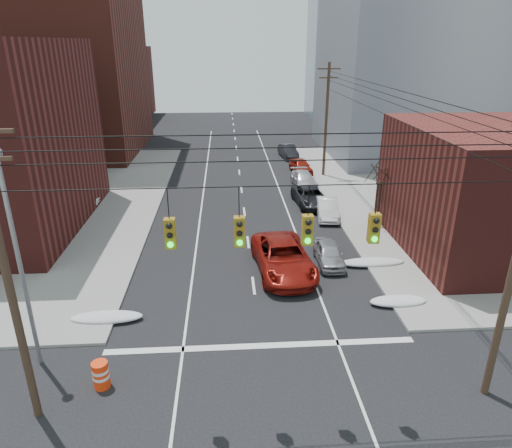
{
  "coord_description": "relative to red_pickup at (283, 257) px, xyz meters",
  "views": [
    {
      "loc": [
        -1.38,
        -10.48,
        12.76
      ],
      "look_at": [
        0.26,
        13.82,
        3.0
      ],
      "focal_mm": 32.0,
      "sensor_mm": 36.0,
      "label": 1
    }
  ],
  "objects": [
    {
      "name": "bare_tree",
      "position": [
        7.73,
        6.43,
        1.39
      ],
      "size": [
        2.09,
        2.2,
        4.93
      ],
      "color": "black",
      "rests_on": "ground"
    },
    {
      "name": "snow_east_far",
      "position": [
        5.54,
        0.43,
        -0.72
      ],
      "size": [
        4.0,
        1.08,
        0.42
      ],
      "primitive_type": "ellipsoid",
      "color": "silver",
      "rests_on": "ground"
    },
    {
      "name": "parked_car_d",
      "position": [
        4.06,
        17.01,
        -0.24
      ],
      "size": [
        2.21,
        4.83,
        1.37
      ],
      "primitive_type": "imported",
      "rotation": [
        0.0,
        0.0,
        0.06
      ],
      "color": "silver",
      "rests_on": "ground"
    },
    {
      "name": "parked_car_e",
      "position": [
        4.54,
        21.85,
        -0.21
      ],
      "size": [
        2.27,
        4.43,
        1.44
      ],
      "primitive_type": "imported",
      "rotation": [
        0.0,
        0.0,
        0.14
      ],
      "color": "maroon",
      "rests_on": "ground"
    },
    {
      "name": "building_office",
      "position": [
        20.14,
        30.43,
        11.57
      ],
      "size": [
        22.0,
        20.0,
        25.0
      ],
      "primitive_type": "cube",
      "color": "gray",
      "rests_on": "ground"
    },
    {
      "name": "building_glass",
      "position": [
        22.14,
        56.43,
        10.07
      ],
      "size": [
        20.0,
        18.0,
        22.0
      ],
      "primitive_type": "cube",
      "color": "gray",
      "rests_on": "ground"
    },
    {
      "name": "snow_nw",
      "position": [
        -9.26,
        -4.57,
        -0.72
      ],
      "size": [
        3.5,
        1.08,
        0.42
      ],
      "primitive_type": "ellipsoid",
      "color": "silver",
      "rests_on": "ground"
    },
    {
      "name": "traffic_signals",
      "position": [
        -1.76,
        -10.6,
        6.24
      ],
      "size": [
        17.0,
        0.42,
        2.02
      ],
      "color": "black",
      "rests_on": "ground"
    },
    {
      "name": "building_brick_far",
      "position": [
        -27.86,
        60.43,
        5.07
      ],
      "size": [
        22.0,
        18.0,
        12.0
      ],
      "primitive_type": "cube",
      "color": "#521C18",
      "rests_on": "ground"
    },
    {
      "name": "parked_car_b",
      "position": [
        4.54,
        8.8,
        -0.21
      ],
      "size": [
        2.05,
        4.5,
        1.43
      ],
      "primitive_type": "imported",
      "rotation": [
        0.0,
        0.0,
        -0.13
      ],
      "color": "silver",
      "rests_on": "ground"
    },
    {
      "name": "parked_car_a",
      "position": [
        2.94,
        0.91,
        -0.26
      ],
      "size": [
        1.64,
        3.92,
        1.33
      ],
      "primitive_type": "imported",
      "rotation": [
        0.0,
        0.0,
        -0.02
      ],
      "color": "#A5A5AA",
      "rests_on": "ground"
    },
    {
      "name": "utility_pole_far",
      "position": [
        6.64,
        20.43,
        4.86
      ],
      "size": [
        2.2,
        0.28,
        11.0
      ],
      "color": "#473323",
      "rests_on": "ground"
    },
    {
      "name": "lot_car_a",
      "position": [
        -16.12,
        12.35,
        -0.02
      ],
      "size": [
        4.68,
        1.88,
        1.51
      ],
      "primitive_type": "imported",
      "rotation": [
        0.0,
        0.0,
        1.63
      ],
      "color": "silver",
      "rests_on": "sidewalk_nw"
    },
    {
      "name": "street_light",
      "position": [
        -11.36,
        -7.57,
        4.61
      ],
      "size": [
        0.44,
        0.44,
        9.32
      ],
      "color": "gray",
      "rests_on": "ground"
    },
    {
      "name": "parked_car_c",
      "position": [
        3.74,
        11.76,
        -0.21
      ],
      "size": [
        2.83,
        5.37,
        1.44
      ],
      "primitive_type": "imported",
      "rotation": [
        0.0,
        0.0,
        0.09
      ],
      "color": "black",
      "rests_on": "ground"
    },
    {
      "name": "utility_pole_left",
      "position": [
        -10.36,
        -10.57,
        4.86
      ],
      "size": [
        2.2,
        0.28,
        11.0
      ],
      "color": "#473323",
      "rests_on": "ground"
    },
    {
      "name": "building_brick_tall",
      "position": [
        -25.86,
        34.43,
        14.07
      ],
      "size": [
        24.0,
        20.0,
        30.0
      ],
      "primitive_type": "cube",
      "color": "maroon",
      "rests_on": "ground"
    },
    {
      "name": "lot_car_c",
      "position": [
        -17.94,
        11.4,
        -0.16
      ],
      "size": [
        4.62,
        3.12,
        1.24
      ],
      "primitive_type": "imported",
      "rotation": [
        0.0,
        0.0,
        1.22
      ],
      "color": "black",
      "rests_on": "sidewalk_nw"
    },
    {
      "name": "construction_barrel",
      "position": [
        -8.36,
        -9.24,
        -0.34
      ],
      "size": [
        0.8,
        0.8,
        1.15
      ],
      "rotation": [
        0.0,
        0.0,
        0.25
      ],
      "color": "#FF380D",
      "rests_on": "ground"
    },
    {
      "name": "red_pickup",
      "position": [
        0.0,
        0.0,
        0.0
      ],
      "size": [
        3.64,
        6.92,
        1.86
      ],
      "primitive_type": "imported",
      "rotation": [
        0.0,
        0.0,
        0.09
      ],
      "color": "maroon",
      "rests_on": "ground"
    },
    {
      "name": "lot_car_b",
      "position": [
        -16.56,
        16.01,
        -0.11
      ],
      "size": [
        5.26,
        3.71,
        1.33
      ],
      "primitive_type": "imported",
      "rotation": [
        0.0,
        0.0,
        1.92
      ],
      "color": "#A5A5A9",
      "rests_on": "sidewalk_nw"
    },
    {
      "name": "lot_car_d",
      "position": [
        -18.75,
        14.02,
        -0.08
      ],
      "size": [
        4.38,
        2.75,
        1.39
      ],
      "primitive_type": "imported",
      "rotation": [
        0.0,
        0.0,
        1.28
      ],
      "color": "#BABABF",
      "rests_on": "sidewalk_nw"
    },
    {
      "name": "parked_car_f",
      "position": [
        4.13,
        28.77,
        -0.18
      ],
      "size": [
        2.09,
        4.7,
        1.5
      ],
      "primitive_type": "imported",
      "rotation": [
        0.0,
        0.0,
        0.11
      ],
      "color": "black",
      "rests_on": "ground"
    },
    {
      "name": "snow_ne",
      "position": [
        5.54,
        -4.07,
        -0.72
      ],
      "size": [
        3.0,
        1.08,
        0.42
      ],
      "primitive_type": "ellipsoid",
      "color": "silver",
      "rests_on": "ground"
    }
  ]
}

